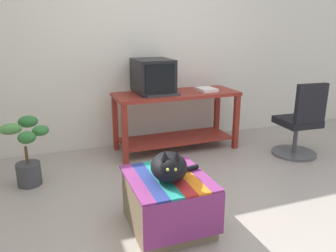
{
  "coord_description": "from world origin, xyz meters",
  "views": [
    {
      "loc": [
        -1.12,
        -2.08,
        1.48
      ],
      "look_at": [
        -0.03,
        0.85,
        0.55
      ],
      "focal_mm": 35.64,
      "sensor_mm": 36.0,
      "label": 1
    }
  ],
  "objects": [
    {
      "name": "desk",
      "position": [
        0.35,
        1.6,
        0.49
      ],
      "size": [
        1.5,
        0.59,
        0.72
      ],
      "rotation": [
        0.0,
        0.0,
        0.01
      ],
      "color": "maroon",
      "rests_on": "ground_plane"
    },
    {
      "name": "back_wall",
      "position": [
        0.0,
        2.05,
        1.3
      ],
      "size": [
        8.0,
        0.1,
        2.6
      ],
      "primitive_type": "cube",
      "color": "silver",
      "rests_on": "ground_plane"
    },
    {
      "name": "potted_plant",
      "position": [
        -1.34,
        1.17,
        0.31
      ],
      "size": [
        0.44,
        0.43,
        0.65
      ],
      "color": "#3D3D42",
      "rests_on": "ground_plane"
    },
    {
      "name": "keyboard",
      "position": [
        0.13,
        1.47,
        0.73
      ],
      "size": [
        0.4,
        0.16,
        0.02
      ],
      "primitive_type": "cube",
      "rotation": [
        0.0,
        0.0,
        0.03
      ],
      "color": "#333338",
      "rests_on": "desk"
    },
    {
      "name": "ottoman_with_blanket",
      "position": [
        -0.34,
        0.04,
        0.21
      ],
      "size": [
        0.59,
        0.68,
        0.41
      ],
      "color": "#7A664C",
      "rests_on": "ground_plane"
    },
    {
      "name": "cat",
      "position": [
        -0.35,
        -0.01,
        0.52
      ],
      "size": [
        0.45,
        0.41,
        0.27
      ],
      "rotation": [
        0.0,
        0.0,
        -0.26
      ],
      "color": "black",
      "rests_on": "ottoman_with_blanket"
    },
    {
      "name": "tv_monitor",
      "position": [
        0.08,
        1.69,
        0.92
      ],
      "size": [
        0.43,
        0.52,
        0.4
      ],
      "rotation": [
        0.0,
        0.0,
        0.01
      ],
      "color": "black",
      "rests_on": "desk"
    },
    {
      "name": "ground_plane",
      "position": [
        0.0,
        0.0,
        0.0
      ],
      "size": [
        14.0,
        14.0,
        0.0
      ],
      "primitive_type": "plane",
      "color": "#9E9389"
    },
    {
      "name": "office_chair",
      "position": [
        1.62,
        0.87,
        0.39
      ],
      "size": [
        0.52,
        0.52,
        0.89
      ],
      "rotation": [
        0.0,
        0.0,
        3.08
      ],
      "color": "#4C4C51",
      "rests_on": "ground_plane"
    },
    {
      "name": "pen",
      "position": [
        0.82,
        1.64,
        0.73
      ],
      "size": [
        0.13,
        0.07,
        0.01
      ],
      "primitive_type": "cylinder",
      "rotation": [
        0.0,
        1.57,
        2.64
      ],
      "color": "black",
      "rests_on": "desk"
    },
    {
      "name": "book",
      "position": [
        0.73,
        1.56,
        0.74
      ],
      "size": [
        0.22,
        0.26,
        0.04
      ],
      "primitive_type": "cube",
      "rotation": [
        0.0,
        0.0,
        0.06
      ],
      "color": "white",
      "rests_on": "desk"
    }
  ]
}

